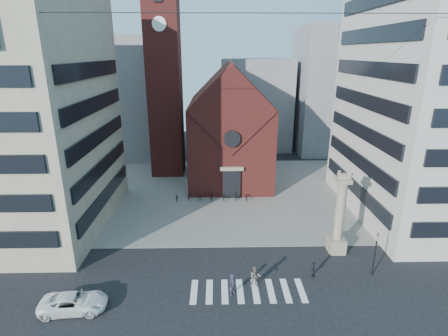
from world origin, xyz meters
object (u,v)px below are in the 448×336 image
Objects in this scene: traffic_light at (375,253)px; pedestrian_0 at (233,284)px; lion_column at (339,221)px; scooter_0 at (177,197)px; white_car at (74,303)px; pedestrian_1 at (255,277)px; pedestrian_2 at (313,269)px.

pedestrian_0 is (-12.74, -2.34, -1.35)m from traffic_light.
lion_column reaches higher than scooter_0.
white_car is 2.63× the size of pedestrian_1.
lion_column is 4.50× the size of pedestrian_1.
pedestrian_2 is at bearing -83.37° from white_car.
pedestrian_1 reaches higher than pedestrian_0.
pedestrian_0 is 0.97× the size of pedestrian_1.
traffic_light is 10.94m from pedestrian_1.
white_car is at bearing -164.02° from pedestrian_1.
traffic_light reaches higher than scooter_0.
traffic_light is at bearing -43.96° from scooter_0.
white_car is 20.13m from pedestrian_2.
pedestrian_2 is (-3.48, -4.11, -2.66)m from lion_column.
pedestrian_2 is (5.30, 1.27, -0.17)m from pedestrian_1.
pedestrian_0 is at bearing -86.94° from white_car.
pedestrian_2 is at bearing -53.53° from scooter_0.
pedestrian_0 is (-10.75, -6.34, -2.52)m from lion_column.
pedestrian_0 is 1.18× the size of pedestrian_2.
pedestrian_0 is (12.48, 1.67, 0.23)m from white_car.
pedestrian_0 is at bearing -73.53° from scooter_0.
traffic_light reaches higher than pedestrian_0.
scooter_0 is at bearing 138.62° from traffic_light.
scooter_0 is at bearing 66.77° from pedestrian_0.
lion_column is 1.71× the size of white_car.
pedestrian_1 is 1.18× the size of scooter_0.
scooter_0 is (-14.00, 17.27, -0.31)m from pedestrian_2.
pedestrian_0 is at bearing -169.59° from traffic_light.
pedestrian_1 reaches higher than white_car.
pedestrian_1 is 5.45m from pedestrian_2.
scooter_0 is at bearing 56.42° from pedestrian_2.
traffic_light is at bearing -71.52° from pedestrian_2.
lion_column reaches higher than pedestrian_2.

